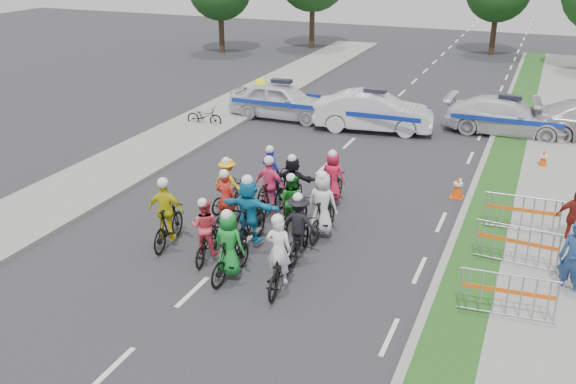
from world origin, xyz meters
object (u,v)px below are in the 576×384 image
at_px(rider_2, 206,236).
at_px(spectator_0, 574,259).
at_px(rider_7, 322,211).
at_px(barrier_1, 516,247).
at_px(rider_4, 299,232).
at_px(police_car_1, 374,112).
at_px(cone_1, 543,159).
at_px(rider_9, 270,193).
at_px(rider_3, 167,219).
at_px(barrier_0, 507,298).
at_px(rider_13, 333,183).
at_px(marshal_hiviz, 261,97).
at_px(rider_10, 228,189).
at_px(rider_0, 279,264).
at_px(rider_1, 230,252).
at_px(rider_12, 271,181).
at_px(police_car_2, 508,117).
at_px(police_car_0, 282,101).
at_px(rider_6, 227,209).
at_px(rider_5, 249,216).
at_px(rider_8, 292,209).
at_px(parked_bike, 204,116).
at_px(cone_0, 458,187).
at_px(spectator_2, 574,217).
at_px(rider_11, 293,187).

relative_size(rider_2, spectator_0, 0.94).
bearing_deg(rider_7, barrier_1, -176.39).
relative_size(rider_4, police_car_1, 0.37).
xyz_separation_m(barrier_1, cone_1, (0.36, 7.80, -0.22)).
bearing_deg(rider_4, rider_9, -57.06).
bearing_deg(rider_3, barrier_0, 169.24).
xyz_separation_m(rider_13, marshal_hiviz, (-6.22, 8.45, 0.13)).
xyz_separation_m(rider_9, marshal_hiviz, (-4.85, 9.94, 0.10)).
bearing_deg(police_car_1, rider_2, 167.51).
bearing_deg(rider_10, police_car_1, -90.00).
bearing_deg(rider_3, rider_10, -106.36).
bearing_deg(rider_0, rider_3, -22.37).
bearing_deg(rider_7, marshal_hiviz, -56.14).
height_order(rider_1, rider_12, rider_1).
relative_size(rider_9, police_car_2, 0.37).
xyz_separation_m(rider_0, spectator_0, (6.17, 2.21, 0.28)).
height_order(rider_0, rider_1, rider_0).
bearing_deg(cone_1, police_car_0, 166.80).
bearing_deg(rider_12, police_car_1, -90.93).
bearing_deg(rider_6, rider_5, 144.31).
relative_size(rider_7, rider_13, 1.10).
bearing_deg(barrier_1, police_car_1, 122.13).
xyz_separation_m(spectator_0, barrier_0, (-1.23, -1.63, -0.35)).
bearing_deg(cone_1, rider_8, -128.10).
relative_size(rider_5, rider_8, 1.17).
bearing_deg(barrier_1, rider_2, -161.36).
xyz_separation_m(rider_12, rider_13, (1.87, 0.30, 0.11)).
distance_m(police_car_0, parked_bike, 3.49).
xyz_separation_m(rider_0, rider_12, (-2.31, 4.81, -0.05)).
xyz_separation_m(rider_4, rider_13, (-0.30, 3.52, -0.01)).
bearing_deg(cone_0, spectator_0, -56.68).
bearing_deg(spectator_2, cone_1, 91.28).
relative_size(spectator_2, cone_1, 2.21).
height_order(rider_5, parked_bike, rider_5).
xyz_separation_m(rider_11, cone_1, (6.65, 6.66, -0.41)).
xyz_separation_m(rider_3, rider_6, (0.97, 1.45, -0.15)).
distance_m(rider_2, marshal_hiviz, 13.66).
xyz_separation_m(police_car_1, barrier_1, (6.31, -10.05, -0.23)).
relative_size(police_car_2, spectator_2, 3.23).
height_order(rider_13, police_car_1, rider_13).
relative_size(rider_3, cone_0, 2.75).
height_order(rider_3, rider_4, rider_3).
bearing_deg(rider_3, spectator_2, -165.86).
relative_size(police_car_1, parked_bike, 3.10).
xyz_separation_m(rider_13, cone_0, (3.40, 1.98, -0.35)).
relative_size(rider_1, police_car_0, 0.39).
bearing_deg(rider_11, cone_1, -138.87).
xyz_separation_m(spectator_2, cone_0, (-3.25, 2.12, -0.43)).
relative_size(rider_3, rider_8, 1.12).
relative_size(rider_13, parked_bike, 1.13).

